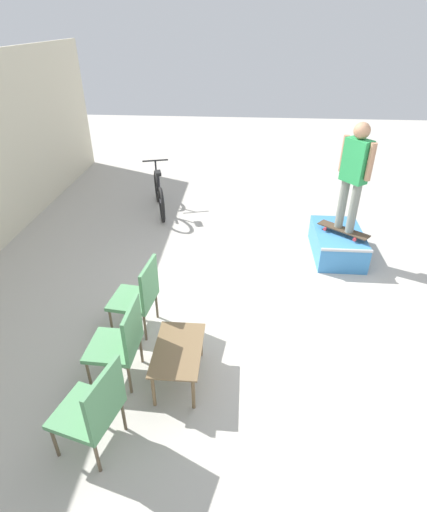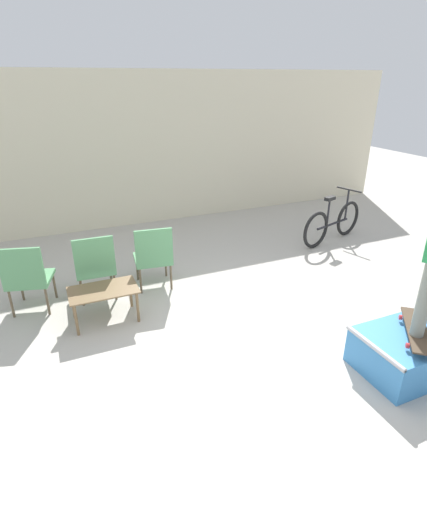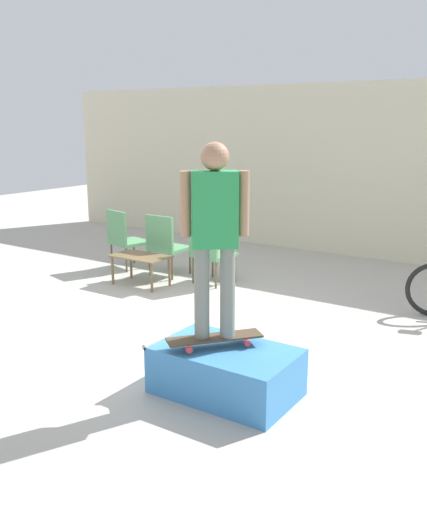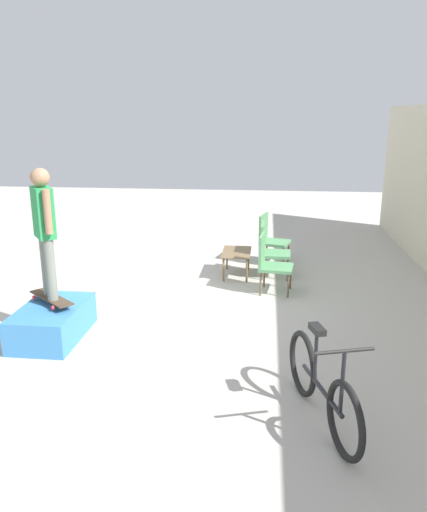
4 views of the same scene
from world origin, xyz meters
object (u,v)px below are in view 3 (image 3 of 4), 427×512
at_px(patio_chair_center, 166,243).
at_px(patio_chair_right, 210,249).
at_px(skateboard_on_ramp, 215,338).
at_px(patio_chair_left, 124,237).
at_px(coffee_table, 141,259).
at_px(skate_ramp_box, 226,371).
at_px(person_skater, 215,226).

height_order(patio_chair_center, patio_chair_right, same).
bearing_deg(skateboard_on_ramp, patio_chair_left, 91.46).
bearing_deg(patio_chair_center, coffee_table, 92.52).
height_order(skate_ramp_box, coffee_table, skate_ramp_box).
distance_m(coffee_table, patio_chair_right, 1.02).
xyz_separation_m(coffee_table, patio_chair_right, (0.81, 0.60, 0.14)).
distance_m(skateboard_on_ramp, patio_chair_right, 3.45).
relative_size(skateboard_on_ramp, coffee_table, 0.92).
relative_size(patio_chair_left, patio_chair_center, 1.00).
bearing_deg(patio_chair_right, patio_chair_center, 7.13).
relative_size(skateboard_on_ramp, person_skater, 0.46).
height_order(skate_ramp_box, skateboard_on_ramp, skateboard_on_ramp).
xyz_separation_m(person_skater, patio_chair_left, (-3.62, 2.84, -0.97)).
xyz_separation_m(skateboard_on_ramp, person_skater, (0.00, 0.00, 0.99)).
bearing_deg(patio_chair_right, person_skater, 131.73).
bearing_deg(coffee_table, skateboard_on_ramp, -38.94).
bearing_deg(person_skater, patio_chair_center, 97.21).
bearing_deg(patio_chair_center, skate_ramp_box, 137.81).
bearing_deg(patio_chair_left, person_skater, 156.74).
height_order(person_skater, coffee_table, person_skater).
bearing_deg(patio_chair_right, patio_chair_left, 7.00).
bearing_deg(skate_ramp_box, patio_chair_center, 135.65).
height_order(person_skater, patio_chair_center, person_skater).
bearing_deg(skate_ramp_box, patio_chair_left, 142.91).
bearing_deg(coffee_table, person_skater, -38.94).
relative_size(coffee_table, patio_chair_center, 0.87).
bearing_deg(patio_chair_left, coffee_table, 159.62).
height_order(skateboard_on_ramp, person_skater, person_skater).
distance_m(skate_ramp_box, person_skater, 1.29).
height_order(skate_ramp_box, patio_chair_right, patio_chair_right).
xyz_separation_m(skate_ramp_box, patio_chair_left, (-3.72, 2.81, 0.31)).
relative_size(skateboard_on_ramp, patio_chair_left, 0.80).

